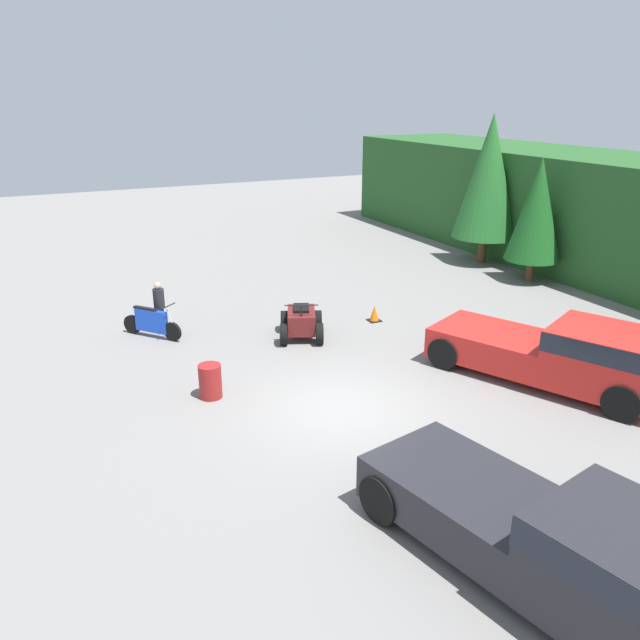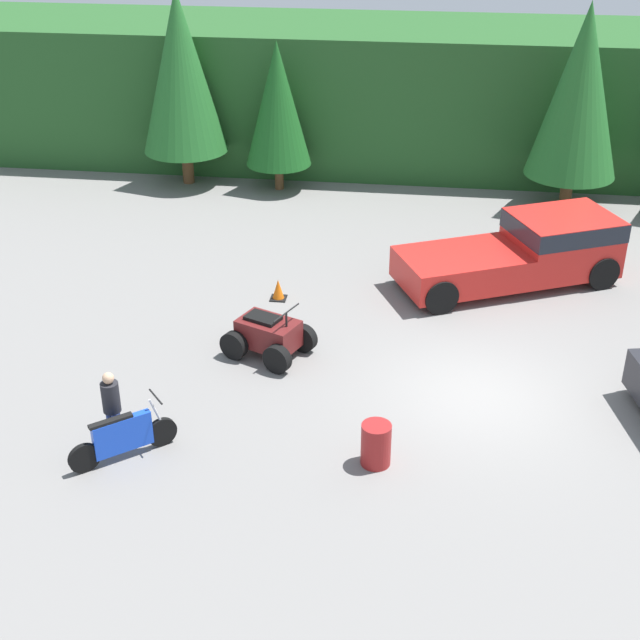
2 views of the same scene
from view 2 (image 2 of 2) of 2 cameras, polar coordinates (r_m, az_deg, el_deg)
ground_plane at (r=19.57m, az=10.01°, el=-4.76°), size 80.00×80.00×0.00m
hillside_backdrop at (r=33.45m, az=9.75°, el=13.93°), size 44.00×6.00×4.82m
tree_left at (r=30.72m, az=-8.89°, el=15.42°), size 2.86×2.86×6.50m
tree_mid_left at (r=30.02m, az=-2.73°, el=13.64°), size 2.19×2.19×4.97m
tree_mid_right at (r=29.07m, az=16.30°, el=13.87°), size 2.84×2.84×6.46m
pickup_truck_red at (r=24.40m, az=13.17°, el=4.44°), size 6.20×4.39×1.78m
dirt_bike at (r=17.60m, az=-12.49°, el=-7.35°), size 1.74×1.47×1.17m
quad_atv at (r=20.53m, az=-3.31°, el=-1.00°), size 2.23×1.95×1.25m
rider_person at (r=17.71m, az=-13.17°, el=-5.45°), size 0.49×0.49×1.69m
traffic_cone at (r=23.14m, az=-2.69°, el=1.93°), size 0.42×0.42×0.55m
steel_barrel at (r=17.11m, az=3.60°, el=-7.95°), size 0.58×0.58×0.88m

